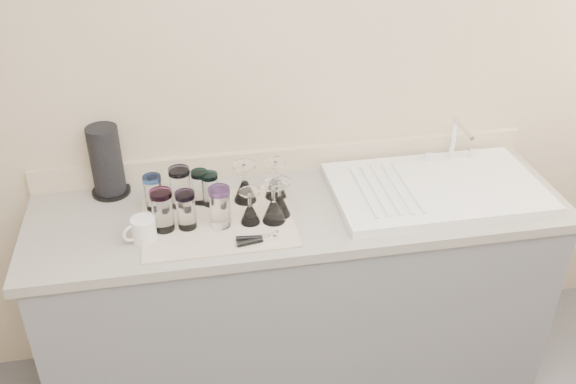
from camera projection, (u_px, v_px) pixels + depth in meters
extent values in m
cube|color=#C3AD8B|center=(286.00, 91.00, 2.53)|extent=(3.50, 0.04, 2.50)
cube|color=slate|center=(299.00, 299.00, 2.71)|extent=(2.00, 0.60, 0.86)
cube|color=gray|center=(300.00, 210.00, 2.47)|extent=(2.06, 0.62, 0.04)
cube|color=white|center=(436.00, 189.00, 2.53)|extent=(0.82, 0.50, 0.03)
cylinder|color=silver|center=(453.00, 139.00, 2.67)|extent=(0.02, 0.02, 0.18)
cylinder|color=silver|center=(464.00, 130.00, 2.56)|extent=(0.02, 0.16, 0.02)
cylinder|color=silver|center=(428.00, 156.00, 2.69)|extent=(0.03, 0.03, 0.04)
cylinder|color=silver|center=(473.00, 151.00, 2.72)|extent=(0.03, 0.03, 0.04)
cube|color=beige|center=(218.00, 221.00, 2.36)|extent=(0.55, 0.42, 0.01)
cylinder|color=white|center=(154.00, 194.00, 2.40)|extent=(0.07, 0.07, 0.12)
cylinder|color=blue|center=(152.00, 179.00, 2.37)|extent=(0.07, 0.07, 0.02)
cylinder|color=white|center=(181.00, 190.00, 2.41)|extent=(0.08, 0.08, 0.14)
cylinder|color=#8B80CC|center=(179.00, 171.00, 2.37)|extent=(0.08, 0.08, 0.02)
cylinder|color=white|center=(210.00, 191.00, 2.43)|extent=(0.06, 0.06, 0.11)
cylinder|color=#2BAFB5|center=(209.00, 176.00, 2.40)|extent=(0.07, 0.07, 0.02)
cylinder|color=white|center=(163.00, 213.00, 2.28)|extent=(0.08, 0.08, 0.14)
cylinder|color=#EE3BA8|center=(160.00, 194.00, 2.24)|extent=(0.08, 0.08, 0.02)
cylinder|color=white|center=(186.00, 212.00, 2.29)|extent=(0.07, 0.07, 0.13)
cylinder|color=#6C3699|center=(185.00, 195.00, 2.26)|extent=(0.07, 0.07, 0.02)
cylinder|color=white|center=(220.00, 209.00, 2.30)|extent=(0.07, 0.07, 0.14)
cylinder|color=#7E4EB3|center=(219.00, 191.00, 2.26)|extent=(0.08, 0.08, 0.02)
cylinder|color=white|center=(200.00, 189.00, 2.44)|extent=(0.06, 0.06, 0.12)
cylinder|color=#0E8687|center=(199.00, 174.00, 2.41)|extent=(0.07, 0.07, 0.02)
cone|color=white|center=(245.00, 191.00, 2.46)|extent=(0.09, 0.09, 0.08)
cylinder|color=white|center=(244.00, 174.00, 2.42)|extent=(0.01, 0.01, 0.07)
cylinder|color=white|center=(244.00, 165.00, 2.40)|extent=(0.09, 0.09, 0.01)
cone|color=white|center=(276.00, 187.00, 2.49)|extent=(0.09, 0.09, 0.08)
cylinder|color=white|center=(275.00, 171.00, 2.45)|extent=(0.01, 0.01, 0.06)
cylinder|color=white|center=(275.00, 162.00, 2.43)|extent=(0.09, 0.09, 0.01)
cone|color=white|center=(250.00, 214.00, 2.34)|extent=(0.07, 0.07, 0.07)
cylinder|color=white|center=(250.00, 199.00, 2.30)|extent=(0.01, 0.01, 0.06)
cylinder|color=white|center=(249.00, 192.00, 2.29)|extent=(0.07, 0.07, 0.01)
cone|color=white|center=(280.00, 206.00, 2.38)|extent=(0.08, 0.08, 0.08)
cylinder|color=white|center=(280.00, 190.00, 2.34)|extent=(0.01, 0.01, 0.06)
cylinder|color=white|center=(280.00, 182.00, 2.32)|extent=(0.08, 0.08, 0.01)
cone|color=white|center=(274.00, 211.00, 2.34)|extent=(0.09, 0.09, 0.08)
cylinder|color=white|center=(273.00, 194.00, 2.30)|extent=(0.01, 0.01, 0.07)
cylinder|color=white|center=(273.00, 185.00, 2.28)|extent=(0.09, 0.09, 0.01)
cube|color=silver|center=(270.00, 237.00, 2.25)|extent=(0.06, 0.03, 0.02)
cylinder|color=black|center=(253.00, 241.00, 2.23)|extent=(0.12, 0.04, 0.02)
cylinder|color=black|center=(252.00, 238.00, 2.25)|extent=(0.12, 0.03, 0.02)
cylinder|color=silver|center=(144.00, 229.00, 2.25)|extent=(0.11, 0.11, 0.09)
torus|color=silver|center=(132.00, 233.00, 2.23)|extent=(0.07, 0.04, 0.07)
cylinder|color=black|center=(112.00, 191.00, 2.54)|extent=(0.15, 0.15, 0.01)
cylinder|color=black|center=(106.00, 160.00, 2.46)|extent=(0.12, 0.12, 0.27)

